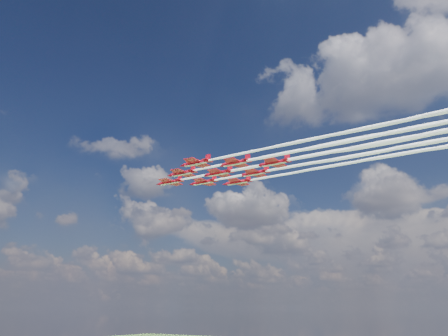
# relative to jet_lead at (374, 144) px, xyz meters

# --- Properties ---
(jet_lead) EXTENTS (158.00, 11.10, 3.04)m
(jet_lead) POSITION_rel_jet_lead_xyz_m (0.00, 0.00, 0.00)
(jet_lead) COLOR red
(jet_row2_port) EXTENTS (158.00, 11.10, 3.04)m
(jet_row2_port) POSITION_rel_jet_lead_xyz_m (10.99, -6.36, 0.00)
(jet_row2_port) COLOR red
(jet_row2_starb) EXTENTS (158.00, 11.10, 3.04)m
(jet_row2_starb) POSITION_rel_jet_lead_xyz_m (10.56, 7.05, 0.00)
(jet_row2_starb) COLOR red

